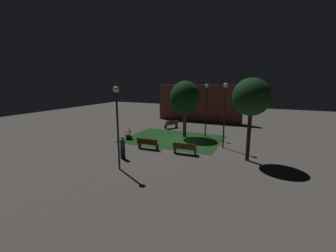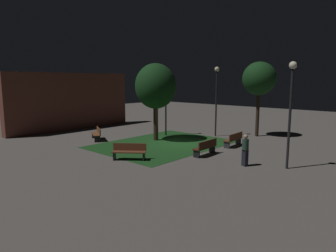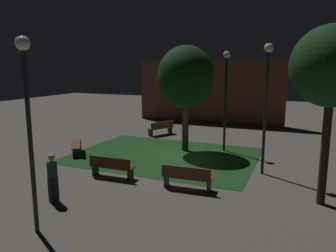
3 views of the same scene
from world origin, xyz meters
The scene contains 13 objects.
ground_plane centered at (0.00, 0.00, 0.00)m, with size 60.00×60.00×0.00m, color #56514C.
grass_lawn centered at (-0.97, 0.50, 0.01)m, with size 8.88×6.69×0.01m, color #194219.
bench_front_left centered at (-1.58, -3.37, 0.48)m, with size 1.81×0.53×0.88m.
bench_by_lamp centered at (1.58, -3.37, 0.48)m, with size 1.82×0.58×0.88m.
bench_near_trees centered at (-3.14, 4.97, 0.48)m, with size 1.27×1.82×0.88m.
bench_corner centered at (-5.14, -0.88, 0.48)m, with size 1.49×1.71×0.88m.
tree_right_canopy centered at (-0.35, 1.80, 3.81)m, with size 2.87×2.87×5.42m.
tree_back_left centered at (5.98, -2.85, 4.34)m, with size 2.49×2.49×5.63m.
lamp_post_path_center centered at (3.86, -0.49, 3.49)m, with size 0.36×0.36×5.25m.
lamp_post_near_wall centered at (1.54, 2.56, 3.42)m, with size 0.36×0.36×5.12m.
lamp_post_plaza_west centered at (-1.10, -7.80, 3.41)m, with size 0.36×0.36×5.10m.
pedestrian centered at (-2.06, -6.07, 0.85)m, with size 0.32×0.33×1.61m.
building_wall_backdrop centered at (-1.65, 10.77, 2.44)m, with size 11.37×0.80×4.89m, color brown.
Camera 1 is at (7.17, -18.70, 5.42)m, focal length 24.26 mm.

